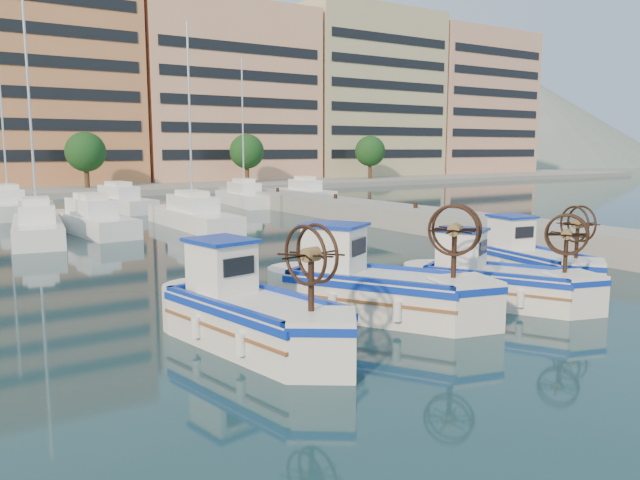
{
  "coord_description": "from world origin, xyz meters",
  "views": [
    {
      "loc": [
        -10.56,
        -12.48,
        4.51
      ],
      "look_at": [
        0.6,
        4.76,
        1.5
      ],
      "focal_mm": 35.0,
      "sensor_mm": 36.0,
      "label": 1
    }
  ],
  "objects_px": {
    "fishing_boat_c": "(495,279)",
    "fishing_boat_b": "(374,285)",
    "fishing_boat_a": "(250,311)",
    "fishing_boat_d": "(531,260)"
  },
  "relations": [
    {
      "from": "fishing_boat_c",
      "to": "fishing_boat_b",
      "type": "bearing_deg",
      "value": 139.19
    },
    {
      "from": "fishing_boat_c",
      "to": "fishing_boat_a",
      "type": "bearing_deg",
      "value": 148.89
    },
    {
      "from": "fishing_boat_a",
      "to": "fishing_boat_b",
      "type": "bearing_deg",
      "value": -3.25
    },
    {
      "from": "fishing_boat_a",
      "to": "fishing_boat_c",
      "type": "relative_size",
      "value": 1.09
    },
    {
      "from": "fishing_boat_d",
      "to": "fishing_boat_b",
      "type": "bearing_deg",
      "value": -166.9
    },
    {
      "from": "fishing_boat_b",
      "to": "fishing_boat_c",
      "type": "distance_m",
      "value": 3.92
    },
    {
      "from": "fishing_boat_a",
      "to": "fishing_boat_b",
      "type": "height_order",
      "value": "fishing_boat_b"
    },
    {
      "from": "fishing_boat_a",
      "to": "fishing_boat_c",
      "type": "bearing_deg",
      "value": -12.84
    },
    {
      "from": "fishing_boat_c",
      "to": "fishing_boat_d",
      "type": "height_order",
      "value": "fishing_boat_d"
    },
    {
      "from": "fishing_boat_b",
      "to": "fishing_boat_c",
      "type": "xyz_separation_m",
      "value": [
        3.82,
        -0.84,
        -0.11
      ]
    }
  ]
}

